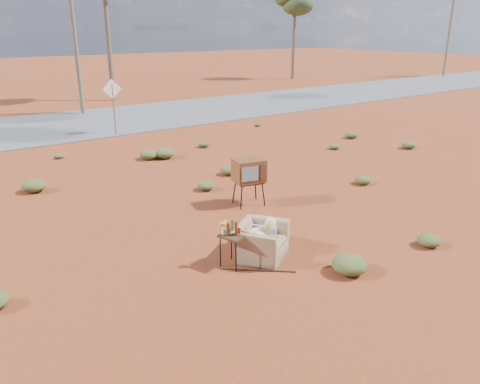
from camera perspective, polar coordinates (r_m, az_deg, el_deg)
ground at (r=9.16m, az=5.17°, el=-7.20°), size 140.00×140.00×0.00m
highway at (r=22.18m, az=-21.42°, el=7.50°), size 140.00×7.00×0.04m
armchair at (r=8.83m, az=2.61°, el=-5.31°), size 1.27×1.25×0.86m
tv_unit at (r=11.19m, az=1.09°, el=2.55°), size 0.82×0.71×1.14m
side_table at (r=8.33m, az=-1.05°, el=-5.05°), size 0.55×0.55×0.88m
rusty_bar at (r=8.43m, az=2.25°, el=-9.49°), size 1.02×0.90×0.04m
road_sign at (r=19.57m, az=-15.25°, el=11.14°), size 0.78×0.06×2.19m
eucalyptus_right at (r=40.80m, az=6.70°, el=21.88°), size 3.20×3.20×7.10m
utility_pole_center at (r=24.76m, az=-19.64°, el=18.48°), size 1.40×0.20×8.00m
utility_pole_east at (r=45.99m, az=24.20°, el=17.88°), size 1.40×0.20×8.00m
scrub_patch at (r=12.15m, az=-11.62°, el=0.02°), size 17.49×8.07×0.33m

